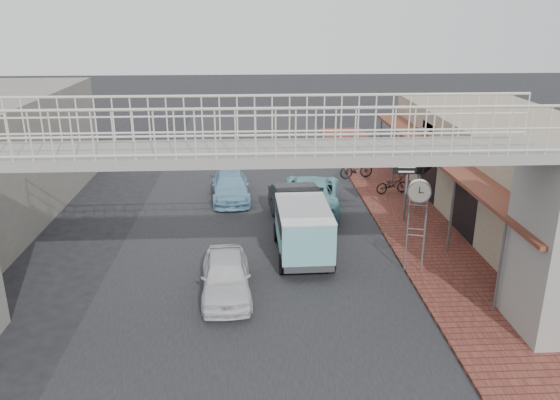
{
  "coord_description": "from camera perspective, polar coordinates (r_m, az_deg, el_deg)",
  "views": [
    {
      "loc": [
        -0.09,
        -16.64,
        8.33
      ],
      "look_at": [
        0.91,
        2.09,
        1.8
      ],
      "focal_mm": 35.0,
      "sensor_mm": 36.0,
      "label": 1
    }
  ],
  "objects": [
    {
      "name": "footbridge",
      "position": [
        13.65,
        -2.45,
        -3.0
      ],
      "size": [
        16.4,
        2.4,
        6.34
      ],
      "color": "gray",
      "rests_on": "ground"
    },
    {
      "name": "motorcycle_far",
      "position": [
        28.45,
        7.99,
        3.33
      ],
      "size": [
        1.89,
        0.93,
        1.09
      ],
      "primitive_type": "imported",
      "rotation": [
        0.0,
        0.0,
        1.81
      ],
      "color": "black",
      "rests_on": "sidewalk"
    },
    {
      "name": "angkot_far",
      "position": [
        25.43,
        -5.19,
        1.4
      ],
      "size": [
        1.93,
        4.19,
        1.19
      ],
      "primitive_type": "imported",
      "rotation": [
        0.0,
        0.0,
        0.07
      ],
      "color": "#74ABC9",
      "rests_on": "ground"
    },
    {
      "name": "road_strip",
      "position": [
        18.61,
        -2.48,
        -7.4
      ],
      "size": [
        10.0,
        60.0,
        0.01
      ],
      "primitive_type": "cube",
      "color": "black",
      "rests_on": "ground"
    },
    {
      "name": "arrow_sign",
      "position": [
        22.61,
        15.07,
        3.62
      ],
      "size": [
        1.76,
        1.13,
        2.99
      ],
      "rotation": [
        0.0,
        0.0,
        -0.09
      ],
      "color": "#59595B",
      "rests_on": "sidewalk"
    },
    {
      "name": "street_clock",
      "position": [
        18.22,
        14.32,
        0.46
      ],
      "size": [
        0.8,
        0.74,
        3.09
      ],
      "rotation": [
        0.0,
        0.0,
        -0.3
      ],
      "color": "#59595B",
      "rests_on": "sidewalk"
    },
    {
      "name": "motorcycle_near",
      "position": [
        26.4,
        11.65,
        1.59
      ],
      "size": [
        1.69,
        0.89,
        0.85
      ],
      "primitive_type": "imported",
      "rotation": [
        0.0,
        0.0,
        1.78
      ],
      "color": "black",
      "rests_on": "sidewalk"
    },
    {
      "name": "sidewalk",
      "position": [
        22.31,
        14.38,
        -3.22
      ],
      "size": [
        3.0,
        40.0,
        0.1
      ],
      "primitive_type": "cube",
      "color": "brown",
      "rests_on": "ground"
    },
    {
      "name": "ground",
      "position": [
        18.61,
        -2.47,
        -7.41
      ],
      "size": [
        120.0,
        120.0,
        0.0
      ],
      "primitive_type": "plane",
      "color": "black",
      "rests_on": "ground"
    },
    {
      "name": "white_hatchback",
      "position": [
        16.96,
        -5.67,
        -7.9
      ],
      "size": [
        1.68,
        3.77,
        1.26
      ],
      "primitive_type": "imported",
      "rotation": [
        0.0,
        0.0,
        0.05
      ],
      "color": "silver",
      "rests_on": "ground"
    },
    {
      "name": "angkot_curb",
      "position": [
        24.09,
        3.27,
        0.78
      ],
      "size": [
        3.12,
        5.56,
        1.47
      ],
      "primitive_type": "imported",
      "rotation": [
        0.0,
        0.0,
        3.01
      ],
      "color": "#6DB6BE",
      "rests_on": "ground"
    },
    {
      "name": "shophouse_row",
      "position": [
        24.26,
        24.21,
        2.37
      ],
      "size": [
        7.2,
        18.0,
        4.0
      ],
      "color": "gray",
      "rests_on": "ground"
    },
    {
      "name": "angkot_van",
      "position": [
        19.14,
        2.41,
        -2.55
      ],
      "size": [
        1.92,
        4.03,
        1.96
      ],
      "rotation": [
        0.0,
        0.0,
        0.02
      ],
      "color": "black",
      "rests_on": "ground"
    },
    {
      "name": "dark_sedan",
      "position": [
        21.89,
        1.95,
        -0.93
      ],
      "size": [
        2.34,
        5.06,
        1.61
      ],
      "primitive_type": "imported",
      "rotation": [
        0.0,
        0.0,
        0.13
      ],
      "color": "black",
      "rests_on": "ground"
    }
  ]
}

